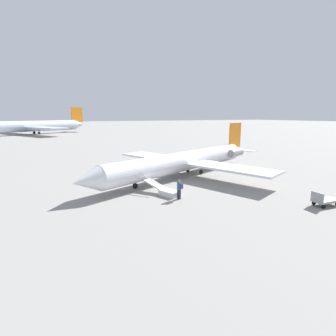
{
  "coord_description": "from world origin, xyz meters",
  "views": [
    {
      "loc": [
        14.77,
        27.03,
        7.22
      ],
      "look_at": [
        2.92,
        2.0,
        1.61
      ],
      "focal_mm": 28.0,
      "sensor_mm": 36.0,
      "label": 1
    }
  ],
  "objects": [
    {
      "name": "airplane_far_left",
      "position": [
        20.03,
        -85.23,
        3.13
      ],
      "size": [
        47.74,
        37.93,
        10.54
      ],
      "rotation": [
        0.0,
        0.0,
        0.5
      ],
      "color": "silver",
      "rests_on": "ground"
    },
    {
      "name": "ground_plane",
      "position": [
        0.0,
        0.0,
        0.0
      ],
      "size": [
        600.0,
        600.0,
        0.0
      ],
      "primitive_type": "plane",
      "color": "gray"
    },
    {
      "name": "airplane_main",
      "position": [
        -0.8,
        -0.32,
        1.81
      ],
      "size": [
        27.35,
        21.47,
        6.08
      ],
      "rotation": [
        0.0,
        0.0,
        0.39
      ],
      "color": "silver",
      "rests_on": "ground"
    },
    {
      "name": "boarding_stairs",
      "position": [
        5.02,
        6.03,
        0.36
      ],
      "size": [
        2.46,
        4.1,
        1.57
      ],
      "rotation": [
        0.0,
        0.0,
        -1.19
      ],
      "color": "silver",
      "rests_on": "ground"
    },
    {
      "name": "passenger",
      "position": [
        4.5,
        7.63,
        1.0
      ],
      "size": [
        0.45,
        0.57,
        1.74
      ],
      "rotation": [
        0.0,
        0.0,
        -1.19
      ],
      "color": "#23232D",
      "rests_on": "ground"
    },
    {
      "name": "luggage_cart",
      "position": [
        -5.36,
        14.19,
        0.46
      ],
      "size": [
        2.25,
        1.21,
        1.22
      ],
      "rotation": [
        0.0,
        0.0,
        -0.05
      ],
      "color": "gray",
      "rests_on": "ground"
    }
  ]
}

